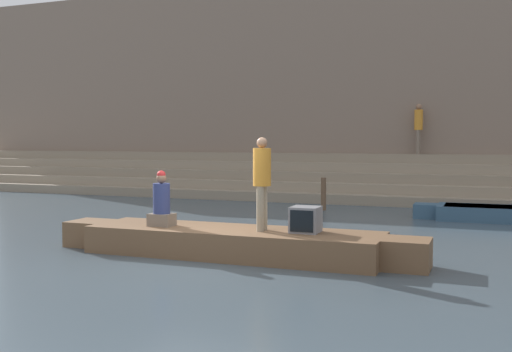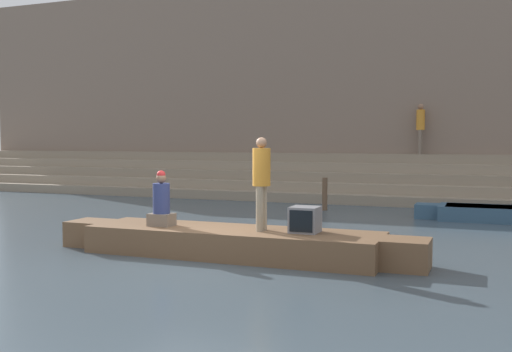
% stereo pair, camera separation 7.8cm
% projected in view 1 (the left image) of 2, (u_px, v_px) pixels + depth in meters
% --- Properties ---
extents(ground_plane, '(120.00, 120.00, 0.00)m').
position_uv_depth(ground_plane, '(201.00, 262.00, 10.43)').
color(ground_plane, '#3D4C56').
extents(ghat_steps, '(36.00, 3.01, 1.61)m').
position_uv_depth(ghat_steps, '(347.00, 183.00, 21.35)').
color(ghat_steps, gray).
rests_on(ghat_steps, ground).
extents(back_wall, '(34.20, 1.28, 8.32)m').
position_uv_depth(back_wall, '(358.00, 87.00, 22.72)').
color(back_wall, '#7F6B5B').
rests_on(back_wall, ground).
extents(rowboat_main, '(7.00, 1.54, 0.50)m').
position_uv_depth(rowboat_main, '(232.00, 242.00, 10.94)').
color(rowboat_main, brown).
rests_on(rowboat_main, ground).
extents(person_standing, '(0.32, 0.32, 1.67)m').
position_uv_depth(person_standing, '(262.00, 177.00, 10.64)').
color(person_standing, gray).
rests_on(person_standing, rowboat_main).
extents(person_rowing, '(0.45, 0.35, 1.05)m').
position_uv_depth(person_rowing, '(162.00, 204.00, 11.28)').
color(person_rowing, '#756656').
rests_on(person_rowing, rowboat_main).
extents(tv_set, '(0.49, 0.49, 0.45)m').
position_uv_depth(tv_set, '(305.00, 220.00, 10.49)').
color(tv_set, slate).
rests_on(tv_set, rowboat_main).
extents(mooring_post, '(0.16, 0.16, 0.99)m').
position_uv_depth(mooring_post, '(323.00, 194.00, 18.04)').
color(mooring_post, brown).
rests_on(mooring_post, ground).
extents(person_on_steps, '(0.29, 0.29, 1.78)m').
position_uv_depth(person_on_steps, '(419.00, 125.00, 21.13)').
color(person_on_steps, '#756656').
rests_on(person_on_steps, ghat_steps).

